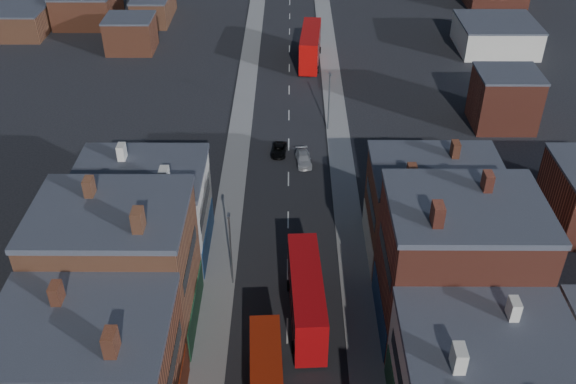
{
  "coord_description": "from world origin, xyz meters",
  "views": [
    {
      "loc": [
        0.25,
        -15.08,
        41.75
      ],
      "look_at": [
        0.0,
        36.78,
        5.89
      ],
      "focal_mm": 40.0,
      "sensor_mm": 36.0,
      "label": 1
    }
  ],
  "objects_px": {
    "car_3": "(303,159)",
    "car_2": "(279,150)",
    "bus_1": "(306,296)",
    "bus_2": "(310,46)"
  },
  "relations": [
    {
      "from": "bus_1",
      "to": "car_2",
      "type": "xyz_separation_m",
      "value": [
        -2.84,
        28.31,
        -2.19
      ]
    },
    {
      "from": "bus_2",
      "to": "car_3",
      "type": "distance_m",
      "value": 30.7
    },
    {
      "from": "car_3",
      "to": "car_2",
      "type": "bearing_deg",
      "value": 137.4
    },
    {
      "from": "car_2",
      "to": "car_3",
      "type": "relative_size",
      "value": 0.9
    },
    {
      "from": "bus_1",
      "to": "car_3",
      "type": "bearing_deg",
      "value": 86.48
    },
    {
      "from": "bus_2",
      "to": "car_3",
      "type": "bearing_deg",
      "value": -88.31
    },
    {
      "from": "bus_1",
      "to": "car_2",
      "type": "bearing_deg",
      "value": 92.6
    },
    {
      "from": "bus_2",
      "to": "car_2",
      "type": "relative_size",
      "value": 3.29
    },
    {
      "from": "bus_1",
      "to": "bus_2",
      "type": "bearing_deg",
      "value": 85.14
    },
    {
      "from": "bus_1",
      "to": "car_3",
      "type": "height_order",
      "value": "bus_1"
    }
  ]
}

